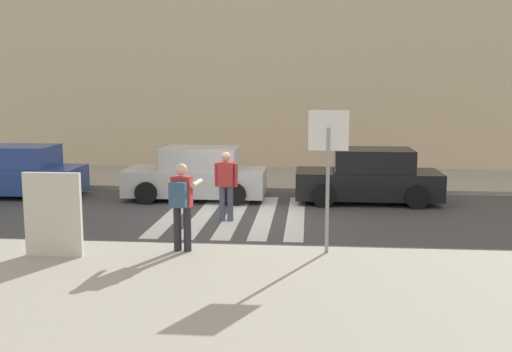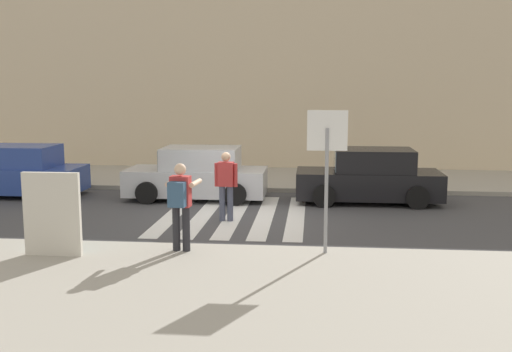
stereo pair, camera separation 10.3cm
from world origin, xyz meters
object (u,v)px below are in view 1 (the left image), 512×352
object	(u,v)px
parked_car_black	(369,177)
pedestrian_crossing	(226,182)
parked_car_blue	(15,173)
photographer_with_backpack	(181,199)
advertising_board	(53,214)
stop_sign	(328,150)
parked_car_silver	(197,175)

from	to	relation	value
parked_car_black	pedestrian_crossing	bearing A→B (deg)	-143.50
pedestrian_crossing	parked_car_black	world-z (taller)	pedestrian_crossing
parked_car_blue	parked_car_black	xyz separation A→B (m)	(10.63, 0.00, 0.00)
pedestrian_crossing	photographer_with_backpack	bearing A→B (deg)	-97.09
advertising_board	parked_car_blue	bearing A→B (deg)	121.91
stop_sign	parked_car_silver	size ratio (longest dim) A/B	0.67
pedestrian_crossing	parked_car_black	xyz separation A→B (m)	(3.76, 2.79, -0.25)
stop_sign	advertising_board	distance (m)	5.33
stop_sign	advertising_board	xyz separation A→B (m)	(-5.15, -0.69, -1.20)
parked_car_black	advertising_board	world-z (taller)	advertising_board
parked_car_silver	advertising_board	bearing A→B (deg)	-102.85
parked_car_silver	parked_car_black	size ratio (longest dim) A/B	1.00
photographer_with_backpack	parked_car_silver	size ratio (longest dim) A/B	0.42
stop_sign	photographer_with_backpack	world-z (taller)	stop_sign
parked_car_silver	pedestrian_crossing	bearing A→B (deg)	-65.79
parked_car_blue	advertising_board	bearing A→B (deg)	-58.09
stop_sign	pedestrian_crossing	world-z (taller)	stop_sign
photographer_with_backpack	pedestrian_crossing	xyz separation A→B (m)	(0.41, 3.29, -0.19)
advertising_board	parked_car_black	bearing A→B (deg)	45.33
parked_car_blue	parked_car_silver	bearing A→B (deg)	0.00
stop_sign	parked_car_black	bearing A→B (deg)	76.95
parked_car_blue	parked_car_black	bearing A→B (deg)	0.00
parked_car_black	parked_car_blue	bearing A→B (deg)	-180.00
stop_sign	photographer_with_backpack	size ratio (longest dim) A/B	1.59
photographer_with_backpack	pedestrian_crossing	bearing A→B (deg)	82.91
parked_car_silver	stop_sign	bearing A→B (deg)	-58.33
parked_car_blue	parked_car_silver	xyz separation A→B (m)	(5.61, 0.00, 0.00)
stop_sign	advertising_board	world-z (taller)	stop_sign
parked_car_silver	parked_car_black	distance (m)	5.02
photographer_with_backpack	parked_car_silver	bearing A→B (deg)	97.90
photographer_with_backpack	parked_car_silver	world-z (taller)	photographer_with_backpack
stop_sign	advertising_board	bearing A→B (deg)	-172.42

